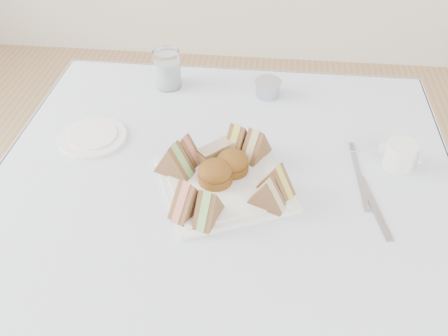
# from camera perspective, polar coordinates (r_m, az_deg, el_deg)

# --- Properties ---
(table) EXTENTS (0.90, 0.90, 0.74)m
(table) POSITION_cam_1_polar(r_m,az_deg,el_deg) (1.36, -0.20, -13.87)
(table) COLOR brown
(table) RESTS_ON floor
(tablecloth) EXTENTS (1.02, 1.02, 0.01)m
(tablecloth) POSITION_cam_1_polar(r_m,az_deg,el_deg) (1.08, -0.24, -2.19)
(tablecloth) COLOR silver
(tablecloth) RESTS_ON table
(serving_plate) EXTENTS (0.33, 0.33, 0.01)m
(serving_plate) POSITION_cam_1_polar(r_m,az_deg,el_deg) (1.07, 0.00, -1.79)
(serving_plate) COLOR white
(serving_plate) RESTS_ON tablecloth
(sandwich_fl_a) EXTENTS (0.08, 0.09, 0.08)m
(sandwich_fl_a) POSITION_cam_1_polar(r_m,az_deg,el_deg) (0.98, -4.15, -3.26)
(sandwich_fl_a) COLOR brown
(sandwich_fl_a) RESTS_ON serving_plate
(sandwich_fl_b) EXTENTS (0.06, 0.09, 0.07)m
(sandwich_fl_b) POSITION_cam_1_polar(r_m,az_deg,el_deg) (0.96, -1.83, -4.23)
(sandwich_fl_b) COLOR brown
(sandwich_fl_b) RESTS_ON serving_plate
(sandwich_fr_a) EXTENTS (0.09, 0.07, 0.07)m
(sandwich_fr_a) POSITION_cam_1_polar(r_m,az_deg,el_deg) (1.03, 5.99, -1.23)
(sandwich_fr_a) COLOR brown
(sandwich_fr_a) RESTS_ON serving_plate
(sandwich_fr_b) EXTENTS (0.08, 0.06, 0.07)m
(sandwich_fr_b) POSITION_cam_1_polar(r_m,az_deg,el_deg) (0.99, 4.96, -2.81)
(sandwich_fr_b) COLOR brown
(sandwich_fr_b) RESTS_ON serving_plate
(sandwich_bl_a) EXTENTS (0.10, 0.07, 0.08)m
(sandwich_bl_a) POSITION_cam_1_polar(r_m,az_deg,el_deg) (1.07, -5.75, 1.10)
(sandwich_bl_a) COLOR brown
(sandwich_bl_a) RESTS_ON serving_plate
(sandwich_bl_b) EXTENTS (0.08, 0.06, 0.07)m
(sandwich_bl_b) POSITION_cam_1_polar(r_m,az_deg,el_deg) (1.10, -4.48, 2.22)
(sandwich_bl_b) COLOR brown
(sandwich_bl_b) RESTS_ON serving_plate
(sandwich_br_a) EXTENTS (0.07, 0.09, 0.07)m
(sandwich_br_a) POSITION_cam_1_polar(r_m,az_deg,el_deg) (1.11, 3.66, 2.85)
(sandwich_br_a) COLOR brown
(sandwich_br_a) RESTS_ON serving_plate
(sandwich_br_b) EXTENTS (0.07, 0.09, 0.07)m
(sandwich_br_b) POSITION_cam_1_polar(r_m,az_deg,el_deg) (1.13, 1.56, 3.46)
(sandwich_br_b) COLOR brown
(sandwich_br_b) RESTS_ON serving_plate
(scone_left) EXTENTS (0.10, 0.10, 0.05)m
(scone_left) POSITION_cam_1_polar(r_m,az_deg,el_deg) (1.05, -1.02, -0.58)
(scone_left) COLOR brown
(scone_left) RESTS_ON serving_plate
(scone_right) EXTENTS (0.10, 0.10, 0.05)m
(scone_right) POSITION_cam_1_polar(r_m,az_deg,el_deg) (1.08, 0.95, 0.60)
(scone_right) COLOR brown
(scone_right) RESTS_ON serving_plate
(pastry_slice) EXTENTS (0.08, 0.08, 0.04)m
(pastry_slice) POSITION_cam_1_polar(r_m,az_deg,el_deg) (1.11, -0.96, 1.77)
(pastry_slice) COLOR #D6B573
(pastry_slice) RESTS_ON serving_plate
(side_plate) EXTENTS (0.19, 0.19, 0.01)m
(side_plate) POSITION_cam_1_polar(r_m,az_deg,el_deg) (1.24, -14.74, 3.42)
(side_plate) COLOR white
(side_plate) RESTS_ON tablecloth
(water_glass) EXTENTS (0.08, 0.08, 0.11)m
(water_glass) POSITION_cam_1_polar(r_m,az_deg,el_deg) (1.39, -6.49, 11.20)
(water_glass) COLOR white
(water_glass) RESTS_ON tablecloth
(tea_strainer) EXTENTS (0.08, 0.08, 0.04)m
(tea_strainer) POSITION_cam_1_polar(r_m,az_deg,el_deg) (1.36, 5.03, 9.01)
(tea_strainer) COLOR #AAA9BE
(tea_strainer) RESTS_ON tablecloth
(knife) EXTENTS (0.05, 0.19, 0.00)m
(knife) POSITION_cam_1_polar(r_m,az_deg,el_deg) (1.07, 16.80, -4.26)
(knife) COLOR #AAA9BE
(knife) RESTS_ON tablecloth
(fork) EXTENTS (0.02, 0.20, 0.00)m
(fork) POSITION_cam_1_polar(r_m,az_deg,el_deg) (1.12, 15.26, -1.34)
(fork) COLOR #AAA9BE
(fork) RESTS_ON tablecloth
(creamer_jug) EXTENTS (0.08, 0.08, 0.06)m
(creamer_jug) POSITION_cam_1_polar(r_m,az_deg,el_deg) (1.17, 19.48, 1.41)
(creamer_jug) COLOR white
(creamer_jug) RESTS_ON tablecloth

